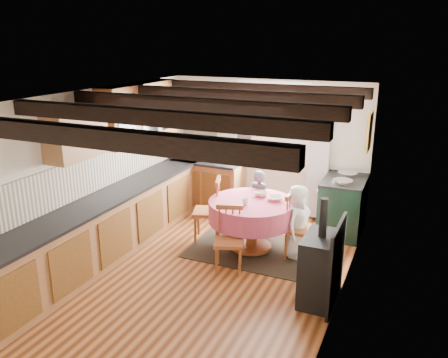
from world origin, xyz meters
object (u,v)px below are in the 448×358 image
at_px(chair_right, 301,227).
at_px(aga_range, 343,205).
at_px(chair_left, 207,209).
at_px(cup, 245,202).
at_px(dining_table, 252,225).
at_px(child_far, 259,201).
at_px(chair_near, 229,240).
at_px(child_right, 298,222).
at_px(cast_iron_stove, 321,251).

xyz_separation_m(chair_right, aga_range, (0.38, 1.20, -0.03)).
height_order(chair_left, aga_range, chair_left).
bearing_deg(cup, aga_range, 49.98).
distance_m(dining_table, aga_range, 1.66).
relative_size(dining_table, child_far, 1.21).
height_order(chair_near, child_right, child_right).
relative_size(cast_iron_stove, child_right, 1.21).
relative_size(dining_table, chair_near, 1.42).
distance_m(chair_near, chair_left, 1.07).
bearing_deg(child_far, cast_iron_stove, 141.59).
height_order(dining_table, chair_right, chair_right).
distance_m(cast_iron_stove, child_right, 1.19).
distance_m(chair_left, chair_right, 1.52).
bearing_deg(aga_range, chair_right, -107.64).
bearing_deg(cup, chair_near, -91.90).
xyz_separation_m(chair_left, chair_right, (1.52, -0.05, -0.01)).
distance_m(dining_table, cup, 0.47).
bearing_deg(aga_range, cup, -130.02).
height_order(chair_right, cup, chair_right).
bearing_deg(chair_near, aga_range, 38.90).
xyz_separation_m(dining_table, cup, (-0.04, -0.19, 0.43)).
height_order(dining_table, cup, cup).
distance_m(dining_table, cast_iron_stove, 1.62).
bearing_deg(child_right, child_far, 60.07).
distance_m(child_right, cup, 0.81).
xyz_separation_m(chair_near, chair_left, (-0.71, 0.80, 0.05)).
height_order(chair_right, cast_iron_stove, cast_iron_stove).
relative_size(aga_range, cup, 10.14).
relative_size(chair_near, cup, 9.08).
bearing_deg(cast_iron_stove, child_right, 118.14).
bearing_deg(aga_range, child_far, -156.70).
xyz_separation_m(dining_table, chair_right, (0.75, 0.01, 0.11)).
bearing_deg(child_far, child_right, 154.30).
relative_size(chair_left, chair_right, 1.03).
distance_m(chair_near, chair_right, 1.11).
relative_size(child_far, child_right, 0.97).
height_order(chair_left, child_right, child_right).
bearing_deg(chair_near, child_right, 26.56).
height_order(chair_near, cast_iron_stove, cast_iron_stove).
xyz_separation_m(chair_left, child_far, (0.65, 0.61, 0.02)).
height_order(chair_left, child_far, child_far).
height_order(dining_table, aga_range, aga_range).
xyz_separation_m(chair_right, child_right, (-0.07, 0.02, 0.05)).
bearing_deg(cup, child_far, 95.39).
xyz_separation_m(aga_range, cup, (-1.17, -1.40, 0.35)).
relative_size(dining_table, aga_range, 1.27).
xyz_separation_m(chair_left, child_right, (1.46, -0.02, 0.04)).
xyz_separation_m(chair_right, cup, (-0.79, -0.20, 0.33)).
distance_m(chair_left, child_far, 0.89).
relative_size(child_right, cup, 10.94).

